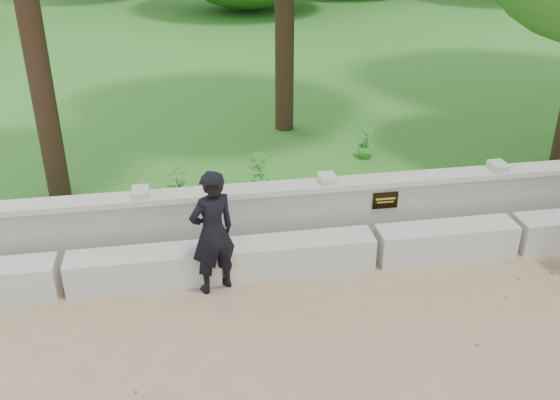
{
  "coord_description": "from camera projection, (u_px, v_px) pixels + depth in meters",
  "views": [
    {
      "loc": [
        -2.45,
        -4.9,
        4.48
      ],
      "look_at": [
        -1.3,
        1.79,
        1.09
      ],
      "focal_mm": 40.0,
      "sensor_mm": 36.0,
      "label": 1
    }
  ],
  "objects": [
    {
      "name": "lawn",
      "position": [
        254.0,
        49.0,
        18.98
      ],
      "size": [
        40.0,
        22.0,
        0.25
      ],
      "primitive_type": "cube",
      "color": "#2B661B",
      "rests_on": "ground"
    },
    {
      "name": "concrete_bench",
      "position": [
        375.0,
        247.0,
        8.26
      ],
      "size": [
        11.9,
        0.45,
        0.45
      ],
      "color": "beige",
      "rests_on": "ground"
    },
    {
      "name": "shrub_a",
      "position": [
        178.0,
        184.0,
        9.26
      ],
      "size": [
        0.38,
        0.31,
        0.61
      ],
      "primitive_type": "imported",
      "rotation": [
        0.0,
        0.0,
        0.34
      ],
      "color": "#3E8C2F",
      "rests_on": "lawn"
    },
    {
      "name": "man_main",
      "position": [
        213.0,
        232.0,
        7.45
      ],
      "size": [
        0.69,
        0.65,
        1.61
      ],
      "color": "black",
      "rests_on": "ground"
    },
    {
      "name": "ground",
      "position": [
        427.0,
        355.0,
        6.69
      ],
      "size": [
        80.0,
        80.0,
        0.0
      ],
      "primitive_type": "plane",
      "color": "#99805D",
      "rests_on": "ground"
    },
    {
      "name": "shrub_d",
      "position": [
        366.0,
        143.0,
        10.85
      ],
      "size": [
        0.41,
        0.4,
        0.54
      ],
      "primitive_type": "imported",
      "rotation": [
        0.0,
        0.0,
        5.58
      ],
      "color": "#3E8C2F",
      "rests_on": "lawn"
    },
    {
      "name": "shrub_b",
      "position": [
        259.0,
        174.0,
        9.56
      ],
      "size": [
        0.44,
        0.45,
        0.63
      ],
      "primitive_type": "imported",
      "rotation": [
        0.0,
        0.0,
        2.29
      ],
      "color": "#3E8C2F",
      "rests_on": "lawn"
    },
    {
      "name": "parapet_wall",
      "position": [
        361.0,
        208.0,
        8.77
      ],
      "size": [
        12.5,
        0.35,
        0.9
      ],
      "color": "#B1AFA7",
      "rests_on": "ground"
    }
  ]
}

